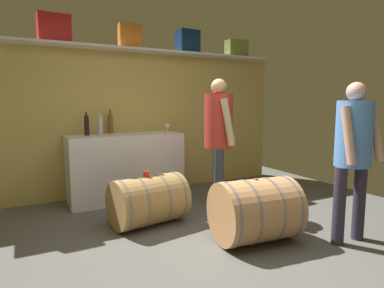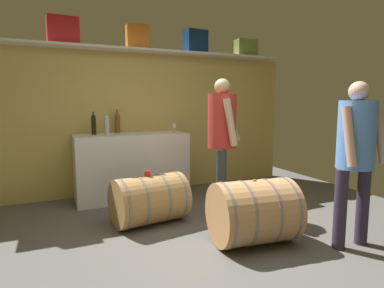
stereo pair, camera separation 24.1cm
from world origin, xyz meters
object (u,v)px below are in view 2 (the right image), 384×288
at_px(wine_bottle_clear, 107,125).
at_px(wine_barrel_far, 254,212).
at_px(wine_glass, 174,126).
at_px(winemaker_pouring, 222,131).
at_px(wine_bottle_dark, 94,124).
at_px(tasting_cup, 147,173).
at_px(toolcase_red, 63,31).
at_px(toolcase_olive, 246,48).
at_px(wine_bottle_amber, 117,122).
at_px(visitor_tasting, 356,147).
at_px(toolcase_orange, 137,37).
at_px(work_cabinet, 132,166).
at_px(toolcase_navy, 195,42).
at_px(wine_barrel_near, 150,199).

relative_size(wine_bottle_clear, wine_barrel_far, 0.35).
bearing_deg(wine_glass, winemaker_pouring, -75.80).
height_order(wine_bottle_dark, wine_barrel_far, wine_bottle_dark).
distance_m(wine_glass, tasting_cup, 1.38).
xyz_separation_m(wine_glass, wine_barrel_far, (0.08, -2.01, -0.71)).
relative_size(toolcase_red, toolcase_olive, 1.12).
relative_size(wine_bottle_amber, visitor_tasting, 0.22).
bearing_deg(toolcase_olive, wine_bottle_clear, -171.83).
xyz_separation_m(toolcase_orange, wine_bottle_amber, (-0.32, -0.01, -1.23)).
xyz_separation_m(work_cabinet, wine_barrel_far, (0.73, -2.01, -0.15)).
xyz_separation_m(toolcase_navy, wine_glass, (-0.45, -0.22, -1.30)).
bearing_deg(toolcase_red, tasting_cup, -64.19).
distance_m(toolcase_navy, wine_bottle_amber, 1.76).
relative_size(toolcase_red, wine_bottle_amber, 1.16).
height_order(wine_bottle_clear, wine_bottle_amber, wine_bottle_amber).
xyz_separation_m(toolcase_olive, visitor_tasting, (-0.49, -2.67, -1.33)).
distance_m(wine_glass, wine_barrel_far, 2.13).
height_order(toolcase_red, work_cabinet, toolcase_red).
bearing_deg(visitor_tasting, wine_barrel_far, -26.12).
xyz_separation_m(toolcase_olive, wine_glass, (-1.39, -0.22, -1.26)).
xyz_separation_m(wine_bottle_dark, wine_bottle_amber, (0.35, 0.13, 0.01)).
bearing_deg(wine_barrel_near, wine_bottle_dark, 102.06).
distance_m(toolcase_orange, visitor_tasting, 3.30).
bearing_deg(toolcase_olive, wine_glass, -167.19).
relative_size(work_cabinet, wine_glass, 12.11).
bearing_deg(toolcase_navy, wine_bottle_dark, -178.52).
bearing_deg(wine_bottle_amber, toolcase_orange, 1.93).
distance_m(toolcase_orange, work_cabinet, 1.88).
relative_size(wine_barrel_far, winemaker_pouring, 0.51).
height_order(wine_bottle_clear, visitor_tasting, visitor_tasting).
bearing_deg(wine_barrel_far, wine_bottle_clear, 123.52).
height_order(toolcase_red, wine_bottle_amber, toolcase_red).
height_order(wine_glass, winemaker_pouring, winemaker_pouring).
relative_size(wine_barrel_far, visitor_tasting, 0.54).
bearing_deg(wine_bottle_amber, winemaker_pouring, -49.44).
height_order(toolcase_orange, visitor_tasting, toolcase_orange).
relative_size(wine_bottle_clear, wine_barrel_near, 0.33).
height_order(toolcase_orange, wine_bottle_amber, toolcase_orange).
xyz_separation_m(wine_barrel_far, tasting_cup, (-0.81, 0.92, 0.27)).
xyz_separation_m(toolcase_red, tasting_cup, (0.76, -1.31, -1.74)).
relative_size(wine_bottle_amber, tasting_cup, 5.64).
xyz_separation_m(wine_bottle_clear, wine_glass, (0.98, -0.04, -0.05)).
bearing_deg(wine_glass, toolcase_red, 171.51).
distance_m(toolcase_olive, work_cabinet, 2.74).
relative_size(wine_barrel_near, winemaker_pouring, 0.53).
xyz_separation_m(wine_bottle_clear, wine_barrel_near, (0.28, -1.12, -0.80)).
relative_size(work_cabinet, wine_barrel_near, 1.78).
bearing_deg(toolcase_olive, wine_bottle_dark, -173.09).
relative_size(toolcase_red, tasting_cup, 6.56).
distance_m(wine_glass, visitor_tasting, 2.61).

